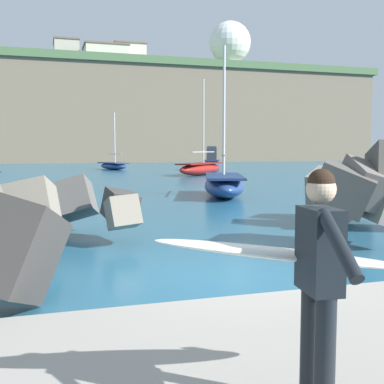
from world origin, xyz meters
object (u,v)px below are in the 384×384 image
at_px(station_building_central, 128,60).
at_px(boat_near_left, 224,185).
at_px(station_building_east, 106,58).
at_px(boat_near_right, 212,163).
at_px(boat_mid_centre, 201,168).
at_px(boat_mid_right, 113,166).
at_px(surfer_with_board, 308,269).
at_px(radar_dome, 230,45).
at_px(station_building_west, 66,57).

bearing_deg(station_building_central, boat_near_left, -96.57).
bearing_deg(station_building_east, station_building_central, 41.10).
height_order(boat_near_right, boat_mid_centre, boat_mid_centre).
distance_m(boat_mid_right, station_building_east, 45.82).
bearing_deg(boat_near_right, surfer_with_board, -108.56).
bearing_deg(radar_dome, station_building_east, -178.92).
bearing_deg(boat_mid_centre, radar_dome, 66.23).
relative_size(radar_dome, station_building_central, 1.53).
distance_m(surfer_with_board, boat_mid_right, 47.12).
relative_size(boat_near_right, boat_mid_centre, 0.58).
relative_size(boat_near_left, boat_mid_right, 1.16).
relative_size(boat_mid_centre, radar_dome, 0.72).
bearing_deg(station_building_central, boat_mid_centre, -94.02).
height_order(station_building_central, station_building_east, station_building_central).
height_order(surfer_with_board, station_building_west, station_building_west).
relative_size(boat_near_right, station_building_west, 0.65).
xyz_separation_m(boat_near_left, boat_near_right, (8.42, 25.51, 0.21)).
distance_m(radar_dome, station_building_central, 20.49).
bearing_deg(boat_near_left, station_building_east, 87.01).
relative_size(boat_mid_centre, station_building_east, 0.98).
xyz_separation_m(boat_mid_right, station_building_central, (9.57, 46.04, 19.12)).
distance_m(boat_mid_centre, boat_mid_right, 13.39).
bearing_deg(boat_mid_right, radar_dome, 55.09).
relative_size(surfer_with_board, boat_near_left, 0.31).
distance_m(surfer_with_board, station_building_west, 96.33).
distance_m(boat_near_left, boat_mid_right, 29.65).
height_order(boat_mid_centre, station_building_east, station_building_east).
height_order(surfer_with_board, boat_near_left, boat_near_left).
height_order(surfer_with_board, boat_mid_right, boat_mid_right).
relative_size(surfer_with_board, boat_mid_right, 0.36).
bearing_deg(boat_near_left, boat_near_right, 71.73).
xyz_separation_m(radar_dome, station_building_east, (-24.84, -0.47, -3.99)).
bearing_deg(boat_near_right, station_building_west, 102.44).
bearing_deg(boat_mid_right, station_building_central, 78.26).
xyz_separation_m(boat_mid_centre, station_building_east, (-0.89, 53.92, 18.31)).
bearing_deg(surfer_with_board, boat_near_right, 71.44).
distance_m(surfer_with_board, station_building_central, 95.79).
bearing_deg(boat_mid_centre, station_building_east, 90.94).
relative_size(boat_mid_right, radar_dome, 0.53).
bearing_deg(surfer_with_board, boat_mid_right, 83.83).
xyz_separation_m(boat_near_left, station_building_central, (8.71, 75.68, 19.01)).
distance_m(radar_dome, station_building_east, 25.16).
height_order(boat_near_left, boat_mid_centre, boat_mid_centre).
height_order(boat_near_left, boat_mid_right, boat_near_left).
bearing_deg(surfer_with_board, boat_mid_centre, 73.08).
bearing_deg(boat_mid_centre, boat_near_right, 64.80).
distance_m(surfer_with_board, boat_near_right, 45.06).
bearing_deg(radar_dome, station_building_central, 168.94).
relative_size(surfer_with_board, station_building_east, 0.26).
distance_m(boat_mid_centre, radar_dome, 63.47).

